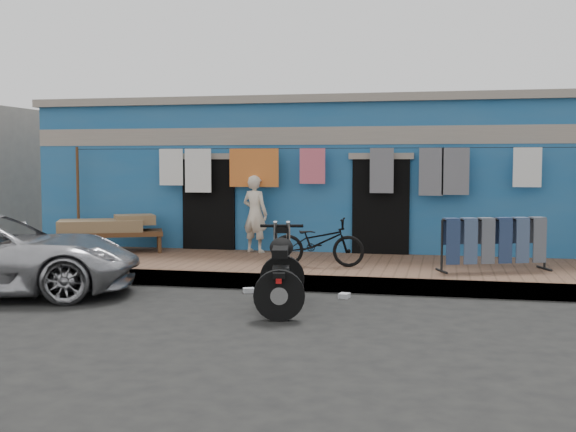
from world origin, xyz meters
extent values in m
plane|color=black|center=(0.00, 0.00, 0.00)|extent=(80.00, 80.00, 0.00)
cube|color=brown|center=(0.00, 3.00, 0.12)|extent=(28.00, 3.00, 0.25)
cube|color=gray|center=(0.00, 1.55, 0.12)|extent=(28.00, 0.10, 0.25)
cube|color=#1B5A97|center=(0.00, 7.00, 1.60)|extent=(12.00, 5.00, 3.20)
cube|color=#9E9384|center=(0.00, 4.56, 2.55)|extent=(12.00, 0.14, 0.35)
cube|color=#9E9384|center=(0.00, 7.00, 3.28)|extent=(12.20, 5.20, 0.16)
cube|color=black|center=(-2.20, 4.48, 1.05)|extent=(1.10, 0.10, 2.10)
cube|color=black|center=(1.30, 4.48, 1.05)|extent=(1.10, 0.10, 2.10)
cylinder|color=brown|center=(-5.00, 4.25, 1.30)|extent=(0.06, 0.06, 2.10)
cylinder|color=black|center=(0.00, 4.25, 2.30)|extent=(10.00, 0.01, 0.01)
cube|color=silver|center=(-2.92, 4.25, 1.93)|extent=(0.50, 0.02, 0.74)
cube|color=silver|center=(-2.35, 4.25, 1.86)|extent=(0.55, 0.02, 0.88)
cube|color=#CC4C26|center=(-1.18, 4.25, 1.92)|extent=(1.00, 0.02, 0.76)
cube|color=#D0596C|center=(-0.01, 4.25, 1.96)|extent=(0.50, 0.02, 0.69)
cube|color=slate|center=(1.33, 4.25, 1.87)|extent=(0.45, 0.02, 0.86)
cube|color=slate|center=(2.25, 4.25, 1.85)|extent=(0.45, 0.02, 0.89)
cube|color=slate|center=(2.70, 4.25, 1.86)|extent=(0.50, 0.02, 0.88)
cube|color=silver|center=(3.97, 4.25, 1.94)|extent=(0.50, 0.02, 0.72)
imported|color=beige|center=(-1.15, 4.20, 1.01)|extent=(0.64, 0.54, 1.52)
imported|color=black|center=(0.40, 2.58, 0.76)|extent=(1.59, 0.63, 1.02)
cube|color=silver|center=(-0.46, 1.20, 0.04)|extent=(0.21, 0.19, 0.07)
cube|color=silver|center=(0.34, 1.20, 0.04)|extent=(0.18, 0.18, 0.07)
cube|color=silver|center=(1.07, 1.08, 0.04)|extent=(0.17, 0.20, 0.07)
camera|label=1|loc=(2.53, -9.54, 2.04)|focal=45.00mm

